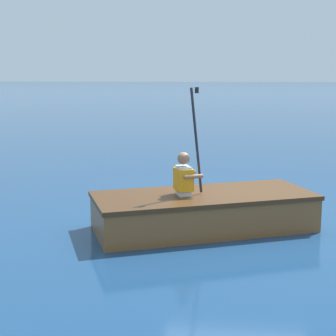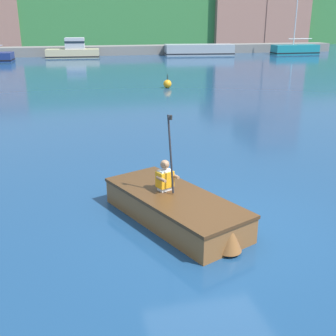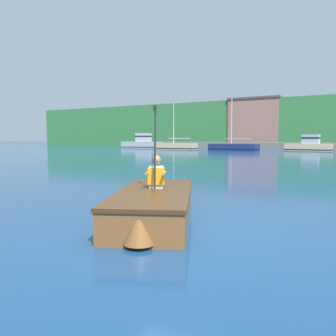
% 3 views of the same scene
% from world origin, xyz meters
% --- Properties ---
extents(ground_plane, '(300.00, 300.00, 0.00)m').
position_xyz_m(ground_plane, '(0.00, 0.00, 0.00)').
color(ground_plane, navy).
extents(shoreline_ridge, '(120.00, 20.00, 7.98)m').
position_xyz_m(shoreline_ridge, '(0.00, 60.86, 3.99)').
color(shoreline_ridge, '#387A3D').
rests_on(shoreline_ridge, ground).
extents(waterfront_warehouse_left, '(8.70, 9.68, 8.30)m').
position_xyz_m(waterfront_warehouse_left, '(-11.42, 55.33, 4.16)').
color(waterfront_warehouse_left, '#9E6B5B').
rests_on(waterfront_warehouse_left, ground).
extents(marina_dock, '(55.02, 2.40, 0.90)m').
position_xyz_m(marina_dock, '(0.00, 39.22, 0.45)').
color(marina_dock, slate).
rests_on(marina_dock, ground).
extents(moored_boat_dock_west_inner, '(6.12, 2.83, 2.18)m').
position_xyz_m(moored_boat_dock_west_inner, '(-23.93, 36.37, 0.76)').
color(moored_boat_dock_west_inner, '#9EA3A8').
rests_on(moored_boat_dock_west_inner, ground).
extents(moored_boat_dock_center_far, '(5.66, 1.70, 6.00)m').
position_xyz_m(moored_boat_dock_center_far, '(-17.12, 33.76, 0.40)').
color(moored_boat_dock_center_far, '#CCB789').
rests_on(moored_boat_dock_center_far, ground).
extents(moored_boat_dock_east_inner, '(5.18, 2.18, 1.86)m').
position_xyz_m(moored_boat_dock_east_inner, '(-1.35, 36.45, 0.65)').
color(moored_boat_dock_east_inner, '#CCB789').
rests_on(moored_boat_dock_east_inner, ground).
extents(moored_boat_dock_east_end, '(6.04, 2.52, 6.27)m').
position_xyz_m(moored_boat_dock_east_end, '(-9.66, 34.59, 0.37)').
color(moored_boat_dock_east_end, navy).
rests_on(moored_boat_dock_east_end, ground).
extents(rowboat_foreground, '(2.30, 3.26, 0.51)m').
position_xyz_m(rowboat_foreground, '(-0.68, 0.47, 0.29)').
color(rowboat_foreground, brown).
rests_on(rowboat_foreground, ground).
extents(person_paddler, '(0.43, 0.42, 1.46)m').
position_xyz_m(person_paddler, '(-0.81, 0.78, 0.79)').
color(person_paddler, silver).
rests_on(person_paddler, rowboat_foreground).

